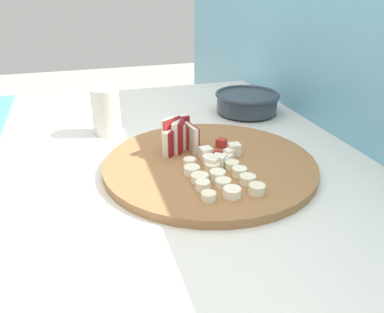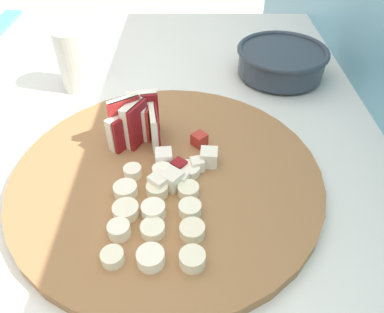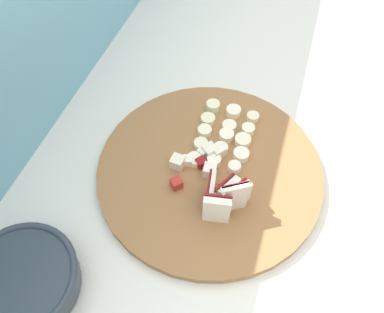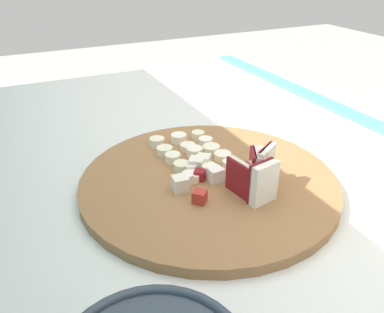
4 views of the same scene
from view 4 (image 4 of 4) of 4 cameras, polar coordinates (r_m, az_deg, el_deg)
The scene contains 4 objects.
cutting_board at distance 0.61m, azimuth 2.41°, elevation -3.64°, with size 0.40×0.40×0.02m, color olive.
apple_wedge_fan at distance 0.56m, azimuth 9.46°, elevation -2.71°, with size 0.07×0.07×0.07m.
apple_dice_pile at distance 0.60m, azimuth 0.78°, elevation -2.54°, with size 0.11×0.09×0.02m.
banana_slice_rows at distance 0.66m, azimuth 0.08°, elevation 0.51°, with size 0.16×0.11×0.02m.
Camera 4 is at (-0.50, 0.30, 1.23)m, focal length 36.74 mm.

